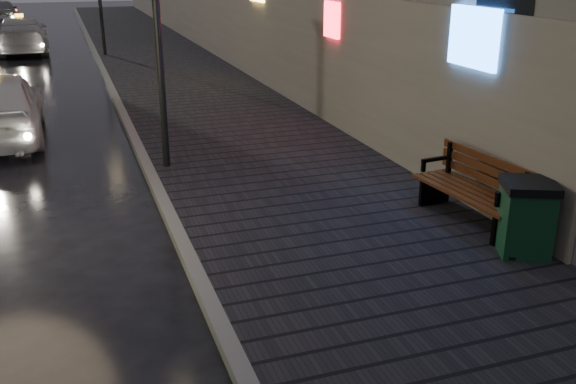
% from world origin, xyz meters
% --- Properties ---
extents(ground, '(120.00, 120.00, 0.00)m').
position_xyz_m(ground, '(0.00, 0.00, 0.00)').
color(ground, black).
rests_on(ground, ground).
extents(sidewalk, '(4.60, 58.00, 0.15)m').
position_xyz_m(sidewalk, '(3.90, 21.00, 0.07)').
color(sidewalk, black).
rests_on(sidewalk, ground).
extents(curb, '(0.20, 58.00, 0.15)m').
position_xyz_m(curb, '(1.50, 21.00, 0.07)').
color(curb, slate).
rests_on(curb, ground).
extents(bench, '(0.90, 2.08, 1.03)m').
position_xyz_m(bench, '(5.82, 1.70, 0.67)').
color(bench, black).
rests_on(bench, sidewalk).
extents(trash_bin, '(0.89, 0.89, 1.03)m').
position_xyz_m(trash_bin, '(5.80, 0.51, 0.67)').
color(trash_bin, '#0E321C').
rests_on(trash_bin, sidewalk).
extents(taxi_mid, '(2.29, 5.31, 1.52)m').
position_xyz_m(taxi_mid, '(-1.40, 24.74, 0.76)').
color(taxi_mid, silver).
rests_on(taxi_mid, ground).
extents(car_far, '(2.11, 4.65, 1.55)m').
position_xyz_m(car_far, '(-3.09, 38.53, 0.77)').
color(car_far, gray).
rests_on(car_far, ground).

